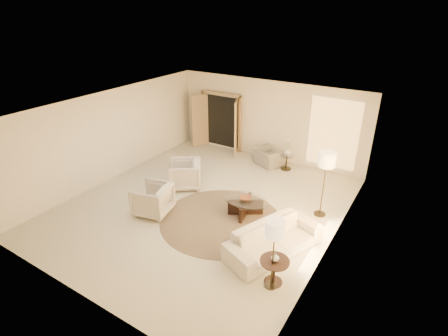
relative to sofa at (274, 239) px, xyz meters
The scene contains 18 objects.
room 2.83m from the sofa, 161.85° to the left, with size 7.04×8.04×2.83m.
windows_right 1.67m from the sofa, 43.69° to the left, with size 0.10×6.40×2.40m, color #F8BB63, non-canonical shape.
window_back_corner 4.88m from the sofa, 92.29° to the left, with size 1.70×0.10×2.40m, color #F8BB63, non-canonical shape.
curtains_right 2.25m from the sofa, 63.41° to the left, with size 0.06×5.20×2.60m, color tan, non-canonical shape.
french_doors 6.43m from the sofa, 133.45° to the left, with size 1.95×0.66×2.16m.
area_rug 1.79m from the sofa, 165.53° to the left, with size 3.18×3.18×0.01m, color #3B2D21.
sofa is the anchor object (origin of this frame).
armchair_left 3.88m from the sofa, 158.74° to the left, with size 0.91×0.85×0.94m, color beige.
armchair_right 3.44m from the sofa, behind, with size 0.89×0.83×0.91m, color beige.
accent_chair 4.71m from the sofa, 117.03° to the left, with size 0.91×0.59×0.79m, color gray.
coffee_table 1.65m from the sofa, 141.78° to the left, with size 1.65×1.65×0.46m.
end_table 0.98m from the sofa, 65.35° to the right, with size 0.60×0.60×0.56m.
side_table 4.47m from the sofa, 109.22° to the left, with size 0.46×0.46×0.53m.
floor_lamp_near 2.43m from the sofa, 78.83° to the left, with size 0.44×0.44×1.82m.
floor_lamp_far 1.47m from the sofa, 67.84° to the right, with size 0.38×0.38×1.56m.
bowl 1.65m from the sofa, 141.78° to the left, with size 0.31×0.31×0.08m, color brown.
end_vase 1.03m from the sofa, 65.35° to the right, with size 0.16×0.16×0.17m, color silver.
side_vase 4.48m from the sofa, 109.22° to the left, with size 0.22×0.22×0.23m, color silver.
Camera 1 is at (4.92, -6.84, 5.18)m, focal length 28.00 mm.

